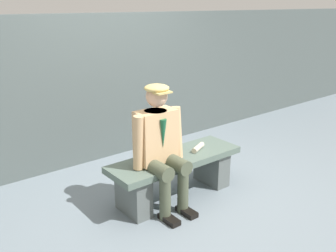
{
  "coord_description": "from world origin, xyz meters",
  "views": [
    {
      "loc": [
        2.28,
        2.76,
        1.97
      ],
      "look_at": [
        0.1,
        0.0,
        0.81
      ],
      "focal_mm": 40.07,
      "sensor_mm": 36.0,
      "label": 1
    }
  ],
  "objects": [
    {
      "name": "stadium_wall",
      "position": [
        0.0,
        -1.52,
        0.93
      ],
      "size": [
        12.0,
        0.24,
        1.85
      ],
      "primitive_type": "cube",
      "color": "#4D5756",
      "rests_on": "ground"
    },
    {
      "name": "seated_man",
      "position": [
        0.25,
        0.07,
        0.68
      ],
      "size": [
        0.57,
        0.58,
        1.25
      ],
      "color": "tan",
      "rests_on": "ground"
    },
    {
      "name": "bench",
      "position": [
        0.0,
        0.0,
        0.3
      ],
      "size": [
        1.47,
        0.48,
        0.46
      ],
      "color": "#55675D",
      "rests_on": "ground"
    },
    {
      "name": "rolled_magazine",
      "position": [
        -0.3,
        0.02,
        0.49
      ],
      "size": [
        0.23,
        0.15,
        0.06
      ],
      "primitive_type": "cylinder",
      "rotation": [
        0.0,
        1.57,
        0.43
      ],
      "color": "beige",
      "rests_on": "bench"
    },
    {
      "name": "ground_plane",
      "position": [
        0.0,
        0.0,
        0.0
      ],
      "size": [
        30.0,
        30.0,
        0.0
      ],
      "primitive_type": "plane",
      "color": "slate"
    }
  ]
}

